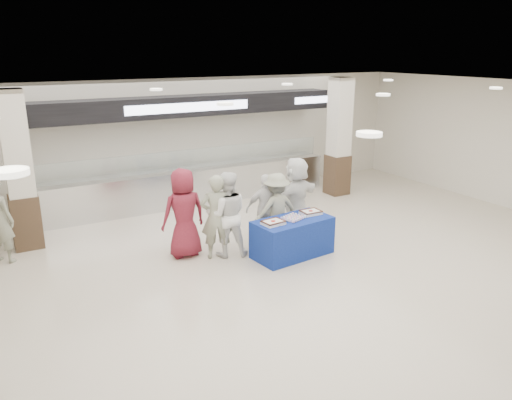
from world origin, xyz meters
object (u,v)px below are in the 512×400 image
cupcake_tray (293,218)px  soldier_b (276,210)px  civilian_maroon (184,213)px  chef_short (267,209)px  sheet_cake_left (273,222)px  chef_tall (227,214)px  civilian_white (296,197)px  display_table (292,237)px  soldier_a (216,217)px  sheet_cake_right (311,212)px

cupcake_tray → soldier_b: soldier_b is taller
civilian_maroon → chef_short: 1.76m
sheet_cake_left → chef_tall: bearing=131.5°
civilian_maroon → civilian_white: (2.49, -0.17, -0.01)m
chef_tall → soldier_b: size_ratio=1.11×
display_table → civilian_white: size_ratio=0.89×
soldier_a → sheet_cake_left: bearing=159.6°
display_table → soldier_b: 0.75m
sheet_cake_right → soldier_a: bearing=163.4°
chef_tall → sheet_cake_left: bearing=151.4°
sheet_cake_left → chef_short: size_ratio=0.28×
sheet_cake_right → soldier_a: 1.91m
chef_short → sheet_cake_right: bearing=150.0°
display_table → sheet_cake_right: 0.66m
chef_tall → soldier_b: (1.12, -0.01, -0.08)m
cupcake_tray → soldier_a: size_ratio=0.26×
civilian_white → cupcake_tray: bearing=37.2°
sheet_cake_right → chef_tall: size_ratio=0.23×
chef_short → soldier_b: soldier_b is taller
cupcake_tray → chef_short: 0.83m
display_table → civilian_white: bearing=47.0°
soldier_a → chef_short: bearing=-152.8°
chef_tall → chef_short: (1.00, 0.17, -0.10)m
soldier_b → chef_short: bearing=-54.1°
civilian_maroon → chef_tall: size_ratio=1.04×
sheet_cake_right → cupcake_tray: (-0.49, -0.10, -0.01)m
cupcake_tray → civilian_white: (0.64, 0.86, 0.10)m
cupcake_tray → civilian_white: 1.07m
civilian_white → chef_short: bearing=-13.4°
sheet_cake_left → soldier_a: size_ratio=0.25×
sheet_cake_right → soldier_b: soldier_b is taller
display_table → sheet_cake_left: bearing=-179.1°
civilian_maroon → soldier_a: 0.64m
display_table → chef_tall: bearing=143.7°
cupcake_tray → chef_short: size_ratio=0.29×
sheet_cake_right → civilian_white: civilian_white is taller
soldier_a → sheet_cake_right: bearing=-177.7°
cupcake_tray → civilian_maroon: civilian_maroon is taller
civilian_white → civilian_maroon: bearing=-20.2°
chef_tall → civilian_white: civilian_white is taller
display_table → civilian_maroon: (-1.84, 1.03, 0.51)m
chef_short → soldier_b: 0.22m
display_table → cupcake_tray: cupcake_tray is taller
display_table → chef_short: chef_short is taller
cupcake_tray → sheet_cake_right: bearing=11.4°
sheet_cake_left → sheet_cake_right: 0.99m
civilian_maroon → soldier_b: size_ratio=1.15×
civilian_maroon → soldier_a: civilian_maroon is taller
sheet_cake_right → chef_short: chef_short is taller
cupcake_tray → chef_tall: (-1.11, 0.65, 0.07)m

